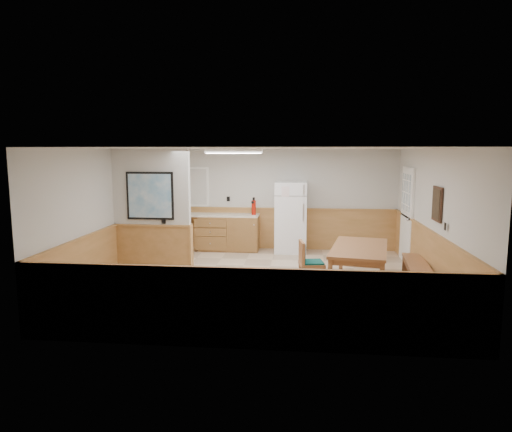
# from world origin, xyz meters

# --- Properties ---
(ground) EXTENTS (6.00, 6.00, 0.00)m
(ground) POSITION_xyz_m (0.00, 0.00, 0.00)
(ground) COLOR #CBB091
(ground) RESTS_ON ground
(ceiling) EXTENTS (6.00, 6.00, 0.02)m
(ceiling) POSITION_xyz_m (0.00, 0.00, 2.50)
(ceiling) COLOR silver
(ceiling) RESTS_ON back_wall
(back_wall) EXTENTS (6.00, 0.02, 2.50)m
(back_wall) POSITION_xyz_m (0.00, 3.00, 1.25)
(back_wall) COLOR silver
(back_wall) RESTS_ON ground
(right_wall) EXTENTS (0.02, 6.00, 2.50)m
(right_wall) POSITION_xyz_m (3.00, 0.00, 1.25)
(right_wall) COLOR silver
(right_wall) RESTS_ON ground
(left_wall) EXTENTS (0.02, 6.00, 2.50)m
(left_wall) POSITION_xyz_m (-3.00, 0.00, 1.25)
(left_wall) COLOR silver
(left_wall) RESTS_ON ground
(wainscot_back) EXTENTS (6.00, 0.04, 1.00)m
(wainscot_back) POSITION_xyz_m (0.00, 2.98, 0.50)
(wainscot_back) COLOR tan
(wainscot_back) RESTS_ON ground
(wainscot_right) EXTENTS (0.04, 6.00, 1.00)m
(wainscot_right) POSITION_xyz_m (2.98, 0.00, 0.50)
(wainscot_right) COLOR tan
(wainscot_right) RESTS_ON ground
(wainscot_left) EXTENTS (0.04, 6.00, 1.00)m
(wainscot_left) POSITION_xyz_m (-2.98, 0.00, 0.50)
(wainscot_left) COLOR tan
(wainscot_left) RESTS_ON ground
(partition_wall) EXTENTS (1.50, 0.20, 2.50)m
(partition_wall) POSITION_xyz_m (-2.25, 0.19, 1.23)
(partition_wall) COLOR silver
(partition_wall) RESTS_ON ground
(kitchen_counter) EXTENTS (2.20, 0.61, 1.00)m
(kitchen_counter) POSITION_xyz_m (-1.21, 2.68, 0.46)
(kitchen_counter) COLOR brown
(kitchen_counter) RESTS_ON ground
(exterior_door) EXTENTS (0.07, 1.02, 2.15)m
(exterior_door) POSITION_xyz_m (2.96, 1.90, 1.05)
(exterior_door) COLOR white
(exterior_door) RESTS_ON ground
(kitchen_window) EXTENTS (0.80, 0.04, 1.00)m
(kitchen_window) POSITION_xyz_m (-2.10, 2.98, 1.55)
(kitchen_window) COLOR white
(kitchen_window) RESTS_ON back_wall
(wall_painting) EXTENTS (0.04, 0.50, 0.60)m
(wall_painting) POSITION_xyz_m (2.97, -0.30, 1.55)
(wall_painting) COLOR #382216
(wall_painting) RESTS_ON right_wall
(fluorescent_fixture) EXTENTS (1.20, 0.30, 0.09)m
(fluorescent_fixture) POSITION_xyz_m (-0.80, 1.30, 2.45)
(fluorescent_fixture) COLOR white
(fluorescent_fixture) RESTS_ON ceiling
(refrigerator) EXTENTS (0.76, 0.72, 1.72)m
(refrigerator) POSITION_xyz_m (0.39, 2.63, 0.86)
(refrigerator) COLOR white
(refrigerator) RESTS_ON ground
(dining_table) EXTENTS (1.27, 2.03, 0.75)m
(dining_table) POSITION_xyz_m (1.70, -0.19, 0.66)
(dining_table) COLOR #9C6339
(dining_table) RESTS_ON ground
(dining_bench) EXTENTS (0.55, 1.72, 0.45)m
(dining_bench) POSITION_xyz_m (2.74, -0.10, 0.35)
(dining_bench) COLOR #9C6339
(dining_bench) RESTS_ON ground
(dining_chair) EXTENTS (0.65, 0.49, 0.85)m
(dining_chair) POSITION_xyz_m (0.76, -0.27, 0.50)
(dining_chair) COLOR #9C6339
(dining_chair) RESTS_ON ground
(fire_extinguisher) EXTENTS (0.14, 0.14, 0.43)m
(fire_extinguisher) POSITION_xyz_m (-0.52, 2.67, 1.09)
(fire_extinguisher) COLOR #AC1509
(fire_extinguisher) RESTS_ON kitchen_counter
(soap_bottle) EXTENTS (0.08, 0.08, 0.20)m
(soap_bottle) POSITION_xyz_m (-2.19, 2.68, 1.00)
(soap_bottle) COLOR #198E37
(soap_bottle) RESTS_ON kitchen_counter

